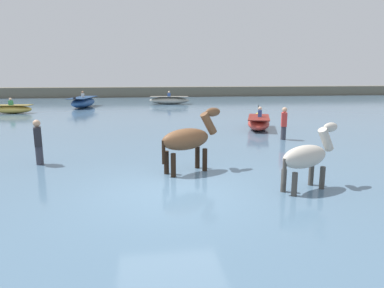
{
  "coord_description": "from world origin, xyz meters",
  "views": [
    {
      "loc": [
        -0.57,
        -6.99,
        2.83
      ],
      "look_at": [
        0.87,
        2.66,
        0.85
      ],
      "focal_mm": 31.56,
      "sensor_mm": 36.0,
      "label": 1
    }
  ],
  "objects_px": {
    "horse_trailing_pinto": "(307,158)",
    "boat_near_port": "(12,109)",
    "boat_distant_east": "(169,100)",
    "channel_buoy": "(258,115)",
    "horse_lead_bay": "(188,141)",
    "boat_distant_west": "(259,123)",
    "person_wading_close": "(284,127)",
    "boat_far_offshore": "(83,102)",
    "person_onlooker_right": "(39,147)"
  },
  "relations": [
    {
      "from": "person_wading_close",
      "to": "boat_far_offshore",
      "type": "bearing_deg",
      "value": 123.02
    },
    {
      "from": "channel_buoy",
      "to": "person_onlooker_right",
      "type": "bearing_deg",
      "value": -136.71
    },
    {
      "from": "horse_lead_bay",
      "to": "boat_distant_west",
      "type": "height_order",
      "value": "horse_lead_bay"
    },
    {
      "from": "boat_distant_east",
      "to": "horse_lead_bay",
      "type": "bearing_deg",
      "value": -93.37
    },
    {
      "from": "boat_distant_west",
      "to": "horse_lead_bay",
      "type": "bearing_deg",
      "value": -122.73
    },
    {
      "from": "horse_trailing_pinto",
      "to": "channel_buoy",
      "type": "distance_m",
      "value": 12.7
    },
    {
      "from": "horse_lead_bay",
      "to": "boat_far_offshore",
      "type": "distance_m",
      "value": 20.29
    },
    {
      "from": "boat_far_offshore",
      "to": "horse_trailing_pinto",
      "type": "bearing_deg",
      "value": -69.1
    },
    {
      "from": "boat_distant_east",
      "to": "boat_near_port",
      "type": "bearing_deg",
      "value": -151.65
    },
    {
      "from": "horse_lead_bay",
      "to": "boat_distant_east",
      "type": "distance_m",
      "value": 21.55
    },
    {
      "from": "channel_buoy",
      "to": "boat_distant_west",
      "type": "bearing_deg",
      "value": -109.16
    },
    {
      "from": "horse_trailing_pinto",
      "to": "boat_distant_west",
      "type": "height_order",
      "value": "horse_trailing_pinto"
    },
    {
      "from": "boat_distant_west",
      "to": "boat_far_offshore",
      "type": "xyz_separation_m",
      "value": [
        -10.01,
        12.82,
        0.1
      ]
    },
    {
      "from": "person_wading_close",
      "to": "person_onlooker_right",
      "type": "height_order",
      "value": "same"
    },
    {
      "from": "horse_lead_bay",
      "to": "horse_trailing_pinto",
      "type": "relative_size",
      "value": 1.11
    },
    {
      "from": "boat_far_offshore",
      "to": "person_onlooker_right",
      "type": "distance_m",
      "value": 18.17
    },
    {
      "from": "boat_distant_east",
      "to": "channel_buoy",
      "type": "xyz_separation_m",
      "value": [
        4.33,
        -11.03,
        -0.16
      ]
    },
    {
      "from": "horse_trailing_pinto",
      "to": "boat_near_port",
      "type": "height_order",
      "value": "horse_trailing_pinto"
    },
    {
      "from": "channel_buoy",
      "to": "horse_lead_bay",
      "type": "bearing_deg",
      "value": -118.12
    },
    {
      "from": "horse_lead_bay",
      "to": "boat_distant_east",
      "type": "bearing_deg",
      "value": 86.63
    },
    {
      "from": "horse_trailing_pinto",
      "to": "boat_far_offshore",
      "type": "distance_m",
      "value": 22.74
    },
    {
      "from": "horse_trailing_pinto",
      "to": "person_onlooker_right",
      "type": "relative_size",
      "value": 1.1
    },
    {
      "from": "horse_lead_bay",
      "to": "channel_buoy",
      "type": "height_order",
      "value": "horse_lead_bay"
    },
    {
      "from": "boat_far_offshore",
      "to": "boat_distant_west",
      "type": "bearing_deg",
      "value": -52.01
    },
    {
      "from": "person_wading_close",
      "to": "channel_buoy",
      "type": "xyz_separation_m",
      "value": [
        1.27,
        6.53,
        -0.34
      ]
    },
    {
      "from": "horse_trailing_pinto",
      "to": "boat_distant_east",
      "type": "distance_m",
      "value": 23.32
    },
    {
      "from": "horse_lead_bay",
      "to": "person_wading_close",
      "type": "xyz_separation_m",
      "value": [
        4.33,
        3.94,
        -0.31
      ]
    },
    {
      "from": "horse_trailing_pinto",
      "to": "person_wading_close",
      "type": "xyz_separation_m",
      "value": [
        1.97,
        5.73,
        -0.2
      ]
    },
    {
      "from": "boat_distant_east",
      "to": "boat_near_port",
      "type": "distance_m",
      "value": 12.48
    },
    {
      "from": "horse_trailing_pinto",
      "to": "boat_near_port",
      "type": "bearing_deg",
      "value": 124.81
    },
    {
      "from": "boat_distant_east",
      "to": "boat_distant_west",
      "type": "xyz_separation_m",
      "value": [
        3.0,
        -14.87,
        -0.04
      ]
    },
    {
      "from": "horse_trailing_pinto",
      "to": "boat_far_offshore",
      "type": "height_order",
      "value": "horse_trailing_pinto"
    },
    {
      "from": "horse_trailing_pinto",
      "to": "boat_far_offshore",
      "type": "bearing_deg",
      "value": 110.9
    },
    {
      "from": "boat_distant_east",
      "to": "person_onlooker_right",
      "type": "distance_m",
      "value": 20.84
    },
    {
      "from": "horse_trailing_pinto",
      "to": "boat_near_port",
      "type": "distance_m",
      "value": 21.16
    },
    {
      "from": "horse_lead_bay",
      "to": "boat_distant_west",
      "type": "relative_size",
      "value": 0.7
    },
    {
      "from": "boat_near_port",
      "to": "person_wading_close",
      "type": "bearing_deg",
      "value": -39.64
    },
    {
      "from": "horse_lead_bay",
      "to": "horse_trailing_pinto",
      "type": "distance_m",
      "value": 2.96
    },
    {
      "from": "person_onlooker_right",
      "to": "channel_buoy",
      "type": "distance_m",
      "value": 13.3
    },
    {
      "from": "person_onlooker_right",
      "to": "channel_buoy",
      "type": "relative_size",
      "value": 2.03
    },
    {
      "from": "person_wading_close",
      "to": "horse_trailing_pinto",
      "type": "bearing_deg",
      "value": -108.95
    },
    {
      "from": "horse_trailing_pinto",
      "to": "horse_lead_bay",
      "type": "bearing_deg",
      "value": 142.86
    },
    {
      "from": "horse_trailing_pinto",
      "to": "boat_distant_east",
      "type": "height_order",
      "value": "horse_trailing_pinto"
    },
    {
      "from": "horse_lead_bay",
      "to": "person_onlooker_right",
      "type": "distance_m",
      "value": 4.31
    },
    {
      "from": "boat_distant_east",
      "to": "person_onlooker_right",
      "type": "relative_size",
      "value": 2.22
    },
    {
      "from": "horse_lead_bay",
      "to": "horse_trailing_pinto",
      "type": "bearing_deg",
      "value": -37.14
    },
    {
      "from": "boat_distant_west",
      "to": "person_wading_close",
      "type": "xyz_separation_m",
      "value": [
        0.07,
        -2.69,
        0.22
      ]
    },
    {
      "from": "boat_far_offshore",
      "to": "person_wading_close",
      "type": "relative_size",
      "value": 2.65
    },
    {
      "from": "person_wading_close",
      "to": "channel_buoy",
      "type": "relative_size",
      "value": 2.03
    },
    {
      "from": "person_onlooker_right",
      "to": "horse_trailing_pinto",
      "type": "bearing_deg",
      "value": -26.06
    }
  ]
}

